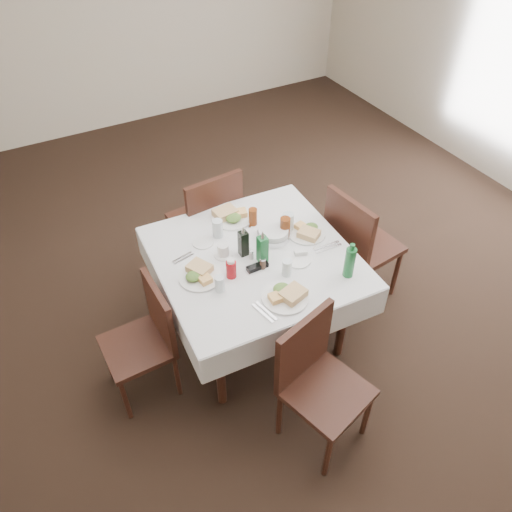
# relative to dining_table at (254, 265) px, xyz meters

# --- Properties ---
(ground_plane) EXTENTS (7.00, 7.00, 0.00)m
(ground_plane) POSITION_rel_dining_table_xyz_m (0.23, 0.23, -0.68)
(ground_plane) COLOR black
(room_shell) EXTENTS (6.04, 7.04, 2.80)m
(room_shell) POSITION_rel_dining_table_xyz_m (0.23, 0.23, 1.03)
(room_shell) COLOR beige
(room_shell) RESTS_ON ground
(dining_table) EXTENTS (1.33, 1.33, 0.76)m
(dining_table) POSITION_rel_dining_table_xyz_m (0.00, 0.00, 0.00)
(dining_table) COLOR black
(dining_table) RESTS_ON ground
(chair_north) EXTENTS (0.51, 0.51, 0.99)m
(chair_north) POSITION_rel_dining_table_xyz_m (0.00, 0.75, -0.11)
(chair_north) COLOR black
(chair_north) RESTS_ON ground
(chair_south) EXTENTS (0.54, 0.54, 0.93)m
(chair_south) POSITION_rel_dining_table_xyz_m (-0.06, -0.85, -0.15)
(chair_south) COLOR black
(chair_south) RESTS_ON ground
(chair_east) EXTENTS (0.52, 0.52, 0.98)m
(chair_east) POSITION_rel_dining_table_xyz_m (0.85, -0.03, -0.12)
(chair_east) COLOR black
(chair_east) RESTS_ON ground
(chair_west) EXTENTS (0.42, 0.42, 0.86)m
(chair_west) POSITION_rel_dining_table_xyz_m (-0.80, -0.07, -0.18)
(chair_west) COLOR black
(chair_west) RESTS_ON ground
(meal_north) EXTENTS (0.30, 0.30, 0.07)m
(meal_north) POSITION_rel_dining_table_xyz_m (0.04, 0.43, 0.11)
(meal_north) COLOR white
(meal_north) RESTS_ON dining_table
(meal_south) EXTENTS (0.29, 0.29, 0.06)m
(meal_south) POSITION_rel_dining_table_xyz_m (-0.01, -0.43, 0.11)
(meal_south) COLOR white
(meal_south) RESTS_ON dining_table
(meal_east) EXTENTS (0.26, 0.26, 0.06)m
(meal_east) POSITION_rel_dining_table_xyz_m (0.43, 0.02, 0.11)
(meal_east) COLOR white
(meal_east) RESTS_ON dining_table
(meal_west) EXTENTS (0.28, 0.28, 0.06)m
(meal_west) POSITION_rel_dining_table_xyz_m (-0.40, -0.01, 0.11)
(meal_west) COLOR white
(meal_west) RESTS_ON dining_table
(side_plate_a) EXTENTS (0.15, 0.15, 0.01)m
(side_plate_a) POSITION_rel_dining_table_xyz_m (-0.24, 0.28, 0.09)
(side_plate_a) COLOR white
(side_plate_a) RESTS_ON dining_table
(side_plate_b) EXTENTS (0.17, 0.17, 0.01)m
(side_plate_b) POSITION_rel_dining_table_xyz_m (0.23, -0.18, 0.09)
(side_plate_b) COLOR white
(side_plate_b) RESTS_ON dining_table
(water_n) EXTENTS (0.07, 0.07, 0.13)m
(water_n) POSITION_rel_dining_table_xyz_m (-0.12, 0.30, 0.15)
(water_n) COLOR silver
(water_n) RESTS_ON dining_table
(water_s) EXTENTS (0.06, 0.06, 0.11)m
(water_s) POSITION_rel_dining_table_xyz_m (0.10, -0.26, 0.14)
(water_s) COLOR silver
(water_s) RESTS_ON dining_table
(water_e) EXTENTS (0.08, 0.08, 0.14)m
(water_e) POSITION_rel_dining_table_xyz_m (0.33, 0.12, 0.16)
(water_e) COLOR silver
(water_e) RESTS_ON dining_table
(water_w) EXTENTS (0.06, 0.06, 0.11)m
(water_w) POSITION_rel_dining_table_xyz_m (-0.34, -0.18, 0.14)
(water_w) COLOR silver
(water_w) RESTS_ON dining_table
(iced_tea_a) EXTENTS (0.06, 0.06, 0.13)m
(iced_tea_a) POSITION_rel_dining_table_xyz_m (0.15, 0.30, 0.15)
(iced_tea_a) COLOR maroon
(iced_tea_a) RESTS_ON dining_table
(iced_tea_b) EXTENTS (0.07, 0.07, 0.15)m
(iced_tea_b) POSITION_rel_dining_table_xyz_m (0.28, 0.08, 0.16)
(iced_tea_b) COLOR maroon
(iced_tea_b) RESTS_ON dining_table
(bread_basket) EXTENTS (0.23, 0.23, 0.08)m
(bread_basket) POSITION_rel_dining_table_xyz_m (0.20, 0.10, 0.12)
(bread_basket) COLOR silver
(bread_basket) RESTS_ON dining_table
(oil_cruet_dark) EXTENTS (0.06, 0.06, 0.23)m
(oil_cruet_dark) POSITION_rel_dining_table_xyz_m (-0.05, 0.05, 0.19)
(oil_cruet_dark) COLOR black
(oil_cruet_dark) RESTS_ON dining_table
(oil_cruet_green) EXTENTS (0.06, 0.06, 0.25)m
(oil_cruet_green) POSITION_rel_dining_table_xyz_m (0.02, -0.07, 0.19)
(oil_cruet_green) COLOR #1A6931
(oil_cruet_green) RESTS_ON dining_table
(ketchup_bottle) EXTENTS (0.07, 0.07, 0.14)m
(ketchup_bottle) POSITION_rel_dining_table_xyz_m (-0.22, -0.10, 0.15)
(ketchup_bottle) COLOR #A70B12
(ketchup_bottle) RESTS_ON dining_table
(salt_shaker) EXTENTS (0.03, 0.03, 0.07)m
(salt_shaker) POSITION_rel_dining_table_xyz_m (-0.03, -0.02, 0.12)
(salt_shaker) COLOR white
(salt_shaker) RESTS_ON dining_table
(pepper_shaker) EXTENTS (0.04, 0.04, 0.09)m
(pepper_shaker) POSITION_rel_dining_table_xyz_m (-0.01, -0.13, 0.13)
(pepper_shaker) COLOR #3F2A1D
(pepper_shaker) RESTS_ON dining_table
(coffee_mug) EXTENTS (0.12, 0.12, 0.09)m
(coffee_mug) POSITION_rel_dining_table_xyz_m (-0.18, 0.10, 0.13)
(coffee_mug) COLOR white
(coffee_mug) RESTS_ON dining_table
(sunglasses) EXTENTS (0.14, 0.05, 0.03)m
(sunglasses) POSITION_rel_dining_table_xyz_m (-0.04, -0.12, 0.10)
(sunglasses) COLOR black
(sunglasses) RESTS_ON dining_table
(green_bottle) EXTENTS (0.07, 0.07, 0.25)m
(green_bottle) POSITION_rel_dining_table_xyz_m (0.43, -0.45, 0.20)
(green_bottle) COLOR #1A6931
(green_bottle) RESTS_ON dining_table
(sugar_caddy) EXTENTS (0.10, 0.07, 0.04)m
(sugar_caddy) POSITION_rel_dining_table_xyz_m (0.27, -0.14, 0.11)
(sugar_caddy) COLOR white
(sugar_caddy) RESTS_ON dining_table
(cutlery_n) EXTENTS (0.12, 0.20, 0.01)m
(cutlery_n) POSITION_rel_dining_table_xyz_m (0.13, 0.36, 0.09)
(cutlery_n) COLOR silver
(cutlery_n) RESTS_ON dining_table
(cutlery_s) EXTENTS (0.08, 0.19, 0.01)m
(cutlery_s) POSITION_rel_dining_table_xyz_m (-0.19, -0.47, 0.09)
(cutlery_s) COLOR silver
(cutlery_s) RESTS_ON dining_table
(cutlery_e) EXTENTS (0.20, 0.06, 0.01)m
(cutlery_e) POSITION_rel_dining_table_xyz_m (0.47, -0.17, 0.09)
(cutlery_e) COLOR silver
(cutlery_e) RESTS_ON dining_table
(cutlery_w) EXTENTS (0.16, 0.07, 0.01)m
(cutlery_w) POSITION_rel_dining_table_xyz_m (-0.42, 0.20, 0.09)
(cutlery_w) COLOR silver
(cutlery_w) RESTS_ON dining_table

